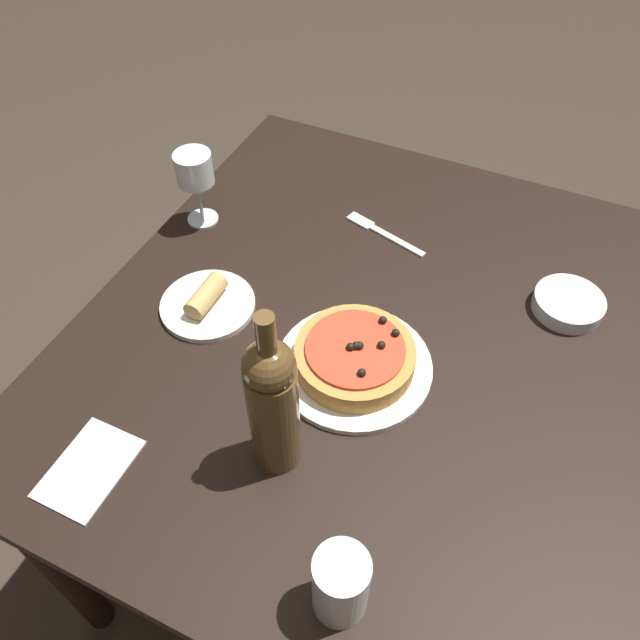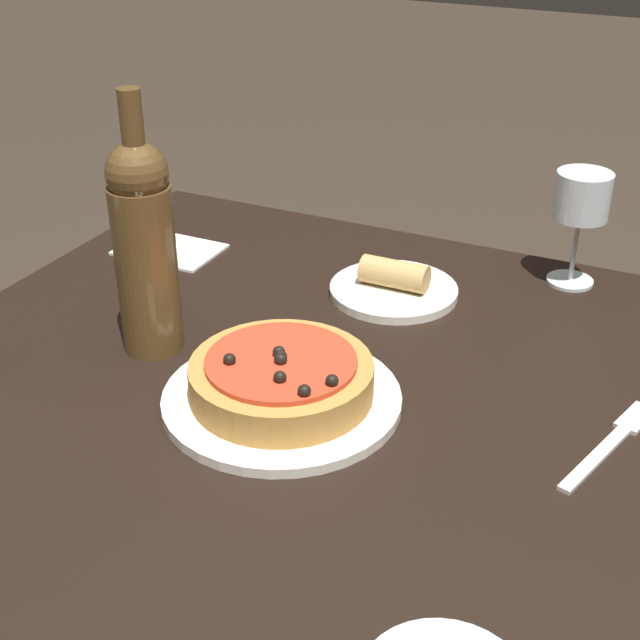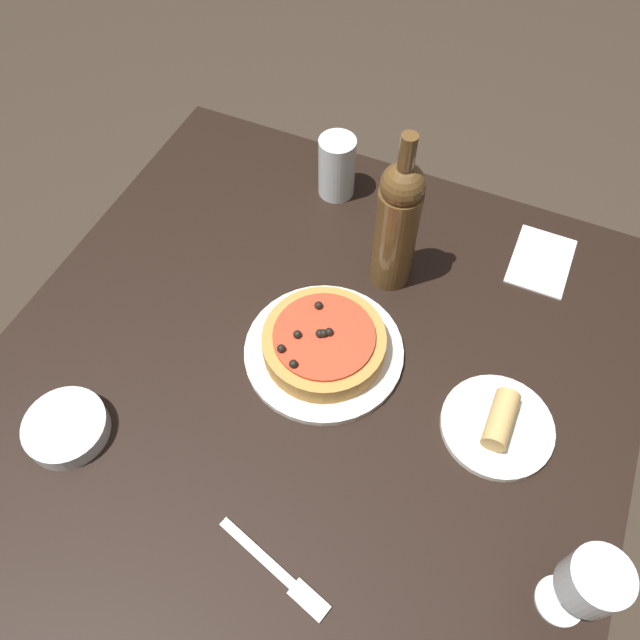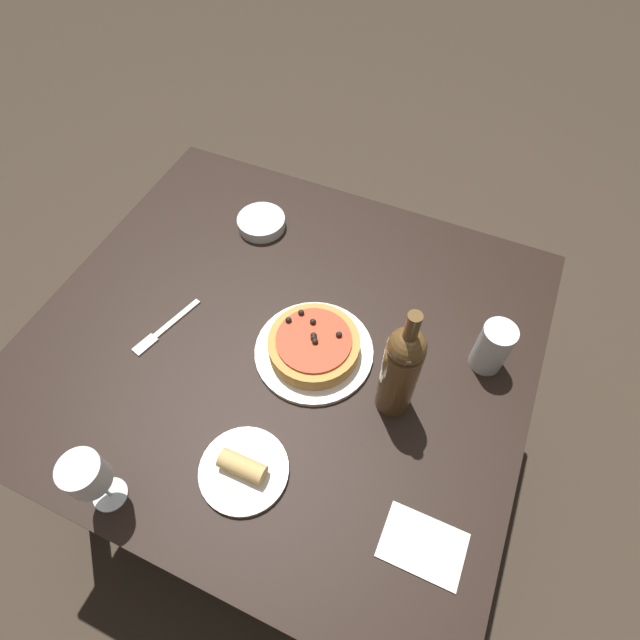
# 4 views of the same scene
# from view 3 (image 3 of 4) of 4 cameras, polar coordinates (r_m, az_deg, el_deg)

# --- Properties ---
(ground_plane) EXTENTS (14.00, 14.00, 0.00)m
(ground_plane) POSITION_cam_3_polar(r_m,az_deg,el_deg) (1.72, -1.20, -18.18)
(ground_plane) COLOR #382D23
(dining_table) EXTENTS (1.14, 1.04, 0.75)m
(dining_table) POSITION_cam_3_polar(r_m,az_deg,el_deg) (1.10, -1.81, -8.96)
(dining_table) COLOR black
(dining_table) RESTS_ON ground_plane
(dinner_plate) EXTENTS (0.27, 0.27, 0.01)m
(dinner_plate) POSITION_cam_3_polar(r_m,az_deg,el_deg) (1.05, 0.36, -2.87)
(dinner_plate) COLOR white
(dinner_plate) RESTS_ON dining_table
(pizza) EXTENTS (0.20, 0.20, 0.06)m
(pizza) POSITION_cam_3_polar(r_m,az_deg,el_deg) (1.02, 0.35, -2.06)
(pizza) COLOR #BC843D
(pizza) RESTS_ON dinner_plate
(wine_glass) EXTENTS (0.08, 0.08, 0.16)m
(wine_glass) POSITION_cam_3_polar(r_m,az_deg,el_deg) (0.86, 23.59, -21.14)
(wine_glass) COLOR silver
(wine_glass) RESTS_ON dining_table
(wine_bottle) EXTENTS (0.07, 0.07, 0.32)m
(wine_bottle) POSITION_cam_3_polar(r_m,az_deg,el_deg) (1.05, 7.05, 8.78)
(wine_bottle) COLOR brown
(wine_bottle) RESTS_ON dining_table
(water_cup) EXTENTS (0.07, 0.07, 0.13)m
(water_cup) POSITION_cam_3_polar(r_m,az_deg,el_deg) (1.25, 1.55, 13.82)
(water_cup) COLOR silver
(water_cup) RESTS_ON dining_table
(side_bowl) EXTENTS (0.13, 0.13, 0.03)m
(side_bowl) POSITION_cam_3_polar(r_m,az_deg,el_deg) (1.05, -22.17, -9.10)
(side_bowl) COLOR silver
(side_bowl) RESTS_ON dining_table
(fork) EXTENTS (0.07, 0.19, 0.00)m
(fork) POSITION_cam_3_polar(r_m,az_deg,el_deg) (0.92, -3.72, -22.08)
(fork) COLOR beige
(fork) RESTS_ON dining_table
(side_plate) EXTENTS (0.18, 0.18, 0.05)m
(side_plate) POSITION_cam_3_polar(r_m,az_deg,el_deg) (1.02, 15.97, -9.16)
(side_plate) COLOR white
(side_plate) RESTS_ON dining_table
(paper_napkin) EXTENTS (0.15, 0.11, 0.00)m
(paper_napkin) POSITION_cam_3_polar(r_m,az_deg,el_deg) (1.24, 19.56, 5.11)
(paper_napkin) COLOR white
(paper_napkin) RESTS_ON dining_table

